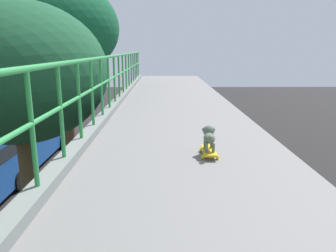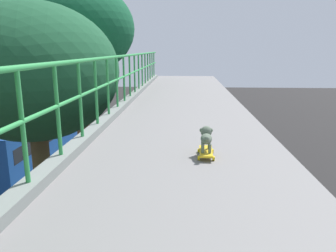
# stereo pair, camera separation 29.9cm
# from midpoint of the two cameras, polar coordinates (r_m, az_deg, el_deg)

# --- Properties ---
(city_bus) EXTENTS (2.58, 11.41, 3.21)m
(city_bus) POSITION_cam_midpoint_polar(r_m,az_deg,el_deg) (21.18, -25.02, -2.09)
(city_bus) COLOR navy
(city_bus) RESTS_ON ground
(roadside_tree_mid) EXTENTS (4.29, 4.29, 8.18)m
(roadside_tree_mid) POSITION_cam_midpoint_polar(r_m,az_deg,el_deg) (8.82, -25.63, 8.01)
(roadside_tree_mid) COLOR #4C4127
(roadside_tree_mid) RESTS_ON ground
(roadside_tree_far) EXTENTS (4.07, 4.07, 9.36)m
(roadside_tree_far) POSITION_cam_midpoint_polar(r_m,az_deg,el_deg) (12.51, -18.92, 15.35)
(roadside_tree_far) COLOR brown
(roadside_tree_far) RESTS_ON ground
(toy_skateboard) EXTENTS (0.21, 0.45, 0.08)m
(toy_skateboard) POSITION_cam_midpoint_polar(r_m,az_deg,el_deg) (4.01, 5.07, -4.40)
(toy_skateboard) COLOR gold
(toy_skateboard) RESTS_ON overpass_deck
(small_dog) EXTENTS (0.16, 0.36, 0.28)m
(small_dog) POSITION_cam_midpoint_polar(r_m,az_deg,el_deg) (3.98, 5.10, -1.72)
(small_dog) COLOR #596755
(small_dog) RESTS_ON toy_skateboard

